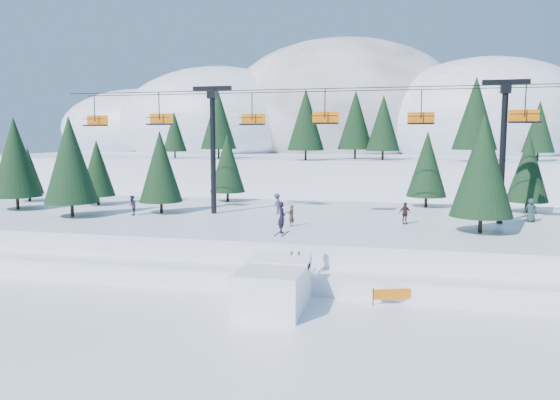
% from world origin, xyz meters
% --- Properties ---
extents(ground, '(160.00, 160.00, 0.00)m').
position_xyz_m(ground, '(0.00, 0.00, 0.00)').
color(ground, white).
rests_on(ground, ground).
extents(mid_shelf, '(70.00, 22.00, 2.50)m').
position_xyz_m(mid_shelf, '(0.00, 18.00, 1.25)').
color(mid_shelf, white).
rests_on(mid_shelf, ground).
extents(berm, '(70.00, 6.00, 1.10)m').
position_xyz_m(berm, '(0.00, 8.00, 0.55)').
color(berm, white).
rests_on(berm, ground).
extents(mountain_ridge, '(119.00, 60.63, 26.46)m').
position_xyz_m(mountain_ridge, '(-5.09, 73.38, 9.64)').
color(mountain_ridge, white).
rests_on(mountain_ridge, ground).
extents(jump_kicker, '(3.22, 4.41, 5.39)m').
position_xyz_m(jump_kicker, '(0.01, 2.26, 1.20)').
color(jump_kicker, white).
rests_on(jump_kicker, ground).
extents(chairlift, '(46.37, 3.21, 10.28)m').
position_xyz_m(chairlift, '(0.60, 18.05, 9.32)').
color(chairlift, black).
rests_on(chairlift, mid_shelf).
extents(conifer_stand, '(61.86, 16.58, 9.50)m').
position_xyz_m(conifer_stand, '(4.81, 18.71, 6.86)').
color(conifer_stand, black).
rests_on(conifer_stand, mid_shelf).
extents(distant_skiers, '(31.20, 6.81, 1.76)m').
position_xyz_m(distant_skiers, '(0.09, 17.32, 3.33)').
color(distant_skiers, '#21383B').
rests_on(distant_skiers, mid_shelf).
extents(banner_near, '(2.66, 1.10, 0.90)m').
position_xyz_m(banner_near, '(6.20, 4.77, 0.54)').
color(banner_near, black).
rests_on(banner_near, ground).
extents(banner_far, '(2.73, 0.90, 0.90)m').
position_xyz_m(banner_far, '(8.18, 5.57, 0.54)').
color(banner_far, black).
rests_on(banner_far, ground).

